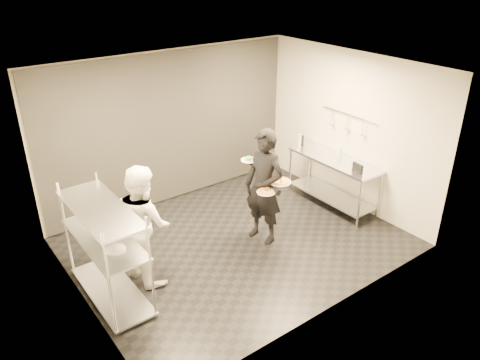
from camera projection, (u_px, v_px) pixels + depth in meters
room_shell at (196, 141)px, 7.88m from camera, size 5.00×4.00×2.80m
pass_rack at (106, 247)px, 6.15m from camera, size 0.60×1.60×1.50m
prep_counter at (333, 173)px, 8.54m from camera, size 0.60×1.80×0.92m
utensil_rail at (347, 123)px, 8.27m from camera, size 0.07×1.20×0.31m
waiter at (264, 187)px, 7.34m from camera, size 0.60×0.78×1.89m
chef at (143, 223)px, 6.50m from camera, size 0.70×0.88×1.74m
pizza_plate_near at (266, 191)px, 7.07m from camera, size 0.28×0.28×0.05m
pizza_plate_far at (280, 181)px, 7.23m from camera, size 0.34×0.34×0.05m
salad_plate at (249, 159)px, 7.35m from camera, size 0.26×0.26×0.07m
pos_monitor at (358, 168)px, 7.86m from camera, size 0.07×0.23×0.16m
bottle_green at (299, 141)px, 8.87m from camera, size 0.07×0.07×0.26m
bottle_clear at (340, 152)px, 8.46m from camera, size 0.05×0.05×0.17m
bottle_dark at (302, 141)px, 8.92m from camera, size 0.06×0.06×0.21m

